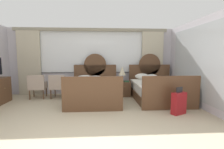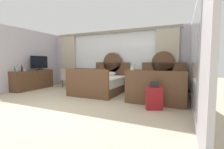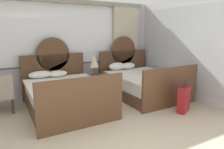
{
  "view_description": "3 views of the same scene",
  "coord_description": "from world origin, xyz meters",
  "px_view_note": "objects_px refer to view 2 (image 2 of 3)",
  "views": [
    {
      "loc": [
        0.36,
        -2.52,
        1.54
      ],
      "look_at": [
        0.7,
        2.59,
        0.98
      ],
      "focal_mm": 26.28,
      "sensor_mm": 36.0,
      "label": 1
    },
    {
      "loc": [
        3.08,
        -2.41,
        1.25
      ],
      "look_at": [
        1.01,
        2.16,
        0.83
      ],
      "focal_mm": 24.94,
      "sensor_mm": 36.0,
      "label": 2
    },
    {
      "loc": [
        -1.16,
        -1.46,
        1.83
      ],
      "look_at": [
        0.96,
        2.37,
        0.89
      ],
      "focal_mm": 32.82,
      "sensor_mm": 36.0,
      "label": 3
    }
  ],
  "objects_px": {
    "bed_near_window": "(102,83)",
    "table_lamp_on_nightstand": "(132,68)",
    "bed_near_mirror": "(159,87)",
    "nightstand_between_beds": "(133,85)",
    "armchair_by_window_centre": "(68,77)",
    "bottle_soda_green": "(15,70)",
    "dresser_minibar": "(33,80)",
    "cup_on_dresser": "(25,70)",
    "suitcase_on_floor": "(154,98)",
    "book_on_nightstand": "(135,78)",
    "bottle_wine_dark": "(22,69)",
    "bottle_water_clear": "(17,69)",
    "tv_flatscreen": "(39,63)",
    "armchair_by_window_left": "(81,78)"
  },
  "relations": [
    {
      "from": "bottle_wine_dark",
      "to": "dresser_minibar",
      "type": "bearing_deg",
      "value": 101.06
    },
    {
      "from": "nightstand_between_beds",
      "to": "bottle_soda_green",
      "type": "xyz_separation_m",
      "value": [
        -4.28,
        -2.15,
        0.64
      ]
    },
    {
      "from": "dresser_minibar",
      "to": "suitcase_on_floor",
      "type": "bearing_deg",
      "value": -8.69
    },
    {
      "from": "cup_on_dresser",
      "to": "suitcase_on_floor",
      "type": "height_order",
      "value": "cup_on_dresser"
    },
    {
      "from": "book_on_nightstand",
      "to": "armchair_by_window_centre",
      "type": "bearing_deg",
      "value": -178.19
    },
    {
      "from": "cup_on_dresser",
      "to": "bed_near_mirror",
      "type": "bearing_deg",
      "value": 11.3
    },
    {
      "from": "nightstand_between_beds",
      "to": "dresser_minibar",
      "type": "bearing_deg",
      "value": -163.09
    },
    {
      "from": "bed_near_mirror",
      "to": "table_lamp_on_nightstand",
      "type": "bearing_deg",
      "value": 150.2
    },
    {
      "from": "bottle_soda_green",
      "to": "armchair_by_window_centre",
      "type": "height_order",
      "value": "bottle_soda_green"
    },
    {
      "from": "bottle_soda_green",
      "to": "dresser_minibar",
      "type": "bearing_deg",
      "value": 92.68
    },
    {
      "from": "bottle_soda_green",
      "to": "book_on_nightstand",
      "type": "bearing_deg",
      "value": 25.18
    },
    {
      "from": "armchair_by_window_centre",
      "to": "bed_near_window",
      "type": "bearing_deg",
      "value": -12.75
    },
    {
      "from": "bed_near_window",
      "to": "book_on_nightstand",
      "type": "xyz_separation_m",
      "value": [
        1.22,
        0.58,
        0.23
      ]
    },
    {
      "from": "book_on_nightstand",
      "to": "armchair_by_window_centre",
      "type": "xyz_separation_m",
      "value": [
        -3.32,
        -0.11,
        -0.1
      ]
    },
    {
      "from": "bed_near_mirror",
      "to": "dresser_minibar",
      "type": "relative_size",
      "value": 1.18
    },
    {
      "from": "table_lamp_on_nightstand",
      "to": "dresser_minibar",
      "type": "height_order",
      "value": "table_lamp_on_nightstand"
    },
    {
      "from": "tv_flatscreen",
      "to": "table_lamp_on_nightstand",
      "type": "bearing_deg",
      "value": 12.76
    },
    {
      "from": "bed_near_mirror",
      "to": "cup_on_dresser",
      "type": "xyz_separation_m",
      "value": [
        -5.36,
        -1.07,
        0.53
      ]
    },
    {
      "from": "bed_near_window",
      "to": "bottle_water_clear",
      "type": "height_order",
      "value": "bed_near_window"
    },
    {
      "from": "dresser_minibar",
      "to": "armchair_by_window_centre",
      "type": "relative_size",
      "value": 2.13
    },
    {
      "from": "book_on_nightstand",
      "to": "bottle_soda_green",
      "type": "relative_size",
      "value": 1.32
    },
    {
      "from": "bottle_soda_green",
      "to": "cup_on_dresser",
      "type": "xyz_separation_m",
      "value": [
        0.03,
        0.41,
        -0.04
      ]
    },
    {
      "from": "tv_flatscreen",
      "to": "book_on_nightstand",
      "type": "bearing_deg",
      "value": 11.05
    },
    {
      "from": "bottle_water_clear",
      "to": "suitcase_on_floor",
      "type": "height_order",
      "value": "bottle_water_clear"
    },
    {
      "from": "dresser_minibar",
      "to": "bottle_soda_green",
      "type": "relative_size",
      "value": 9.51
    },
    {
      "from": "table_lamp_on_nightstand",
      "to": "cup_on_dresser",
      "type": "xyz_separation_m",
      "value": [
        -4.18,
        -1.75,
        -0.09
      ]
    },
    {
      "from": "cup_on_dresser",
      "to": "armchair_by_window_left",
      "type": "bearing_deg",
      "value": 41.01
    },
    {
      "from": "cup_on_dresser",
      "to": "nightstand_between_beds",
      "type": "bearing_deg",
      "value": 22.34
    },
    {
      "from": "cup_on_dresser",
      "to": "dresser_minibar",
      "type": "bearing_deg",
      "value": 99.19
    },
    {
      "from": "dresser_minibar",
      "to": "cup_on_dresser",
      "type": "height_order",
      "value": "cup_on_dresser"
    },
    {
      "from": "bottle_wine_dark",
      "to": "armchair_by_window_left",
      "type": "relative_size",
      "value": 0.29
    },
    {
      "from": "bed_near_window",
      "to": "armchair_by_window_centre",
      "type": "xyz_separation_m",
      "value": [
        -2.1,
        0.48,
        0.13
      ]
    },
    {
      "from": "bed_near_window",
      "to": "armchair_by_window_centre",
      "type": "distance_m",
      "value": 2.16
    },
    {
      "from": "dresser_minibar",
      "to": "bottle_water_clear",
      "type": "bearing_deg",
      "value": -88.53
    },
    {
      "from": "table_lamp_on_nightstand",
      "to": "bottle_water_clear",
      "type": "relative_size",
      "value": 2.91
    },
    {
      "from": "book_on_nightstand",
      "to": "cup_on_dresser",
      "type": "distance_m",
      "value": 4.65
    },
    {
      "from": "nightstand_between_beds",
      "to": "bottle_water_clear",
      "type": "xyz_separation_m",
      "value": [
        -4.3,
        -2.06,
        0.64
      ]
    },
    {
      "from": "bed_near_window",
      "to": "dresser_minibar",
      "type": "distance_m",
      "value": 3.25
    },
    {
      "from": "suitcase_on_floor",
      "to": "bottle_wine_dark",
      "type": "bearing_deg",
      "value": 177.33
    },
    {
      "from": "bed_near_mirror",
      "to": "nightstand_between_beds",
      "type": "height_order",
      "value": "bed_near_mirror"
    },
    {
      "from": "bed_near_window",
      "to": "bed_near_mirror",
      "type": "bearing_deg",
      "value": 0.11
    },
    {
      "from": "bed_near_mirror",
      "to": "nightstand_between_beds",
      "type": "relative_size",
      "value": 3.85
    },
    {
      "from": "cup_on_dresser",
      "to": "suitcase_on_floor",
      "type": "relative_size",
      "value": 0.15
    },
    {
      "from": "bottle_wine_dark",
      "to": "table_lamp_on_nightstand",
      "type": "bearing_deg",
      "value": 24.76
    },
    {
      "from": "bottle_soda_green",
      "to": "tv_flatscreen",
      "type": "bearing_deg",
      "value": 90.52
    },
    {
      "from": "bed_near_window",
      "to": "table_lamp_on_nightstand",
      "type": "xyz_separation_m",
      "value": [
        1.06,
        0.68,
        0.62
      ]
    },
    {
      "from": "bed_near_mirror",
      "to": "bottle_wine_dark",
      "type": "relative_size",
      "value": 8.54
    },
    {
      "from": "bottle_soda_green",
      "to": "suitcase_on_floor",
      "type": "distance_m",
      "value": 5.51
    },
    {
      "from": "table_lamp_on_nightstand",
      "to": "cup_on_dresser",
      "type": "distance_m",
      "value": 4.53
    },
    {
      "from": "armchair_by_window_left",
      "to": "book_on_nightstand",
      "type": "bearing_deg",
      "value": 2.35
    }
  ]
}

